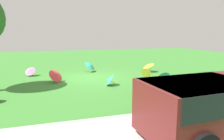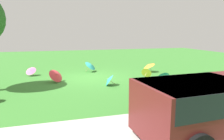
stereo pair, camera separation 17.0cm
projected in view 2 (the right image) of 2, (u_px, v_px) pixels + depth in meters
The scene contains 11 objects.
ground at pixel (92, 78), 13.00m from camera, with size 40.00×40.00×0.00m, color #387A2D.
van_dark at pixel (219, 103), 5.57m from camera, with size 4.70×2.35×1.53m.
park_bench at pixel (160, 86), 9.05m from camera, with size 1.64×0.65×0.90m.
parasol_red_0 at pixel (57, 75), 11.67m from camera, with size 1.05×1.04×0.79m.
parasol_teal_0 at pixel (201, 80), 11.08m from camera, with size 0.75×0.70×0.56m.
parasol_teal_1 at pixel (161, 79), 10.56m from camera, with size 1.00×0.95×0.90m.
parasol_yellow_0 at pixel (147, 72), 13.06m from camera, with size 0.72×0.70×0.62m.
parasol_teal_2 at pixel (108, 80), 11.04m from camera, with size 0.67×0.77×0.62m.
parasol_orange_0 at pixel (149, 65), 14.69m from camera, with size 0.86×0.87×0.74m.
parasol_pink_0 at pixel (31, 70), 13.43m from camera, with size 0.83×0.80×0.62m.
parasol_teal_3 at pixel (91, 65), 14.76m from camera, with size 1.06×1.08×0.81m.
Camera 2 is at (2.36, 12.55, 2.73)m, focal length 34.47 mm.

